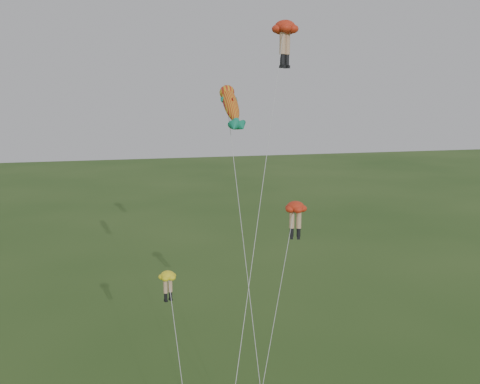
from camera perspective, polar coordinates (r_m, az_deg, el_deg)
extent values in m
ellipsoid|color=red|center=(34.89, 4.82, 17.14)|extent=(2.40, 2.40, 0.86)
cylinder|color=#DAA980|center=(34.55, 4.56, 15.53)|extent=(0.38, 0.38, 1.31)
cylinder|color=black|center=(34.47, 4.54, 13.91)|extent=(0.30, 0.30, 0.65)
cube|color=black|center=(34.44, 4.53, 13.21)|extent=(0.40, 0.43, 0.19)
cylinder|color=#DAA980|center=(35.00, 5.04, 15.45)|extent=(0.38, 0.38, 1.31)
cylinder|color=black|center=(34.91, 5.01, 13.85)|extent=(0.30, 0.30, 0.65)
cube|color=black|center=(34.88, 5.00, 13.16)|extent=(0.40, 0.43, 0.19)
cylinder|color=silver|center=(29.29, 1.84, -3.59)|extent=(6.85, 10.60, 23.38)
ellipsoid|color=red|center=(31.35, 5.95, -1.56)|extent=(1.68, 1.68, 0.66)
cylinder|color=#DAA980|center=(31.50, 5.55, -2.95)|extent=(0.29, 0.29, 1.01)
cylinder|color=black|center=(31.68, 5.53, -4.30)|extent=(0.23, 0.23, 0.51)
cube|color=black|center=(31.76, 5.52, -4.87)|extent=(0.25, 0.33, 0.15)
cylinder|color=#DAA980|center=(31.52, 6.29, -2.96)|extent=(0.29, 0.29, 1.01)
cylinder|color=black|center=(31.70, 6.26, -4.30)|extent=(0.23, 0.23, 0.51)
cube|color=black|center=(31.78, 6.25, -4.87)|extent=(0.25, 0.33, 0.15)
cylinder|color=silver|center=(30.22, 3.61, -13.90)|extent=(4.31, 4.97, 12.65)
ellipsoid|color=yellow|center=(29.77, -7.73, -8.79)|extent=(1.33, 1.33, 0.50)
cylinder|color=#DAA980|center=(29.88, -7.96, -9.93)|extent=(0.22, 0.22, 0.77)
cylinder|color=black|center=(30.08, -7.93, -10.97)|extent=(0.18, 0.18, 0.39)
cube|color=black|center=(30.17, -7.92, -11.41)|extent=(0.21, 0.26, 0.11)
cylinder|color=#DAA980|center=(30.04, -7.45, -9.82)|extent=(0.22, 0.22, 0.77)
cylinder|color=black|center=(30.23, -7.42, -10.85)|extent=(0.18, 0.18, 0.39)
cube|color=black|center=(30.32, -7.41, -11.29)|extent=(0.21, 0.26, 0.11)
cylinder|color=silver|center=(28.79, -6.29, -18.97)|extent=(0.37, 6.09, 9.28)
ellipsoid|color=gold|center=(30.09, -1.03, 9.44)|extent=(1.02, 2.68, 2.55)
sphere|color=gold|center=(30.09, -1.03, 9.44)|extent=(0.96, 1.31, 1.27)
cone|color=#158C6A|center=(30.09, -1.03, 9.44)|extent=(0.76, 1.23, 1.21)
cone|color=#158C6A|center=(30.09, -1.03, 9.44)|extent=(0.76, 1.23, 1.21)
cone|color=#158C6A|center=(30.09, -1.03, 9.44)|extent=(0.43, 0.69, 0.68)
cone|color=#158C6A|center=(30.09, -1.03, 9.44)|extent=(0.43, 0.69, 0.68)
cone|color=#B61B13|center=(30.09, -1.03, 9.44)|extent=(0.47, 0.68, 0.67)
cylinder|color=silver|center=(28.24, 1.04, -9.48)|extent=(0.21, 7.18, 18.28)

